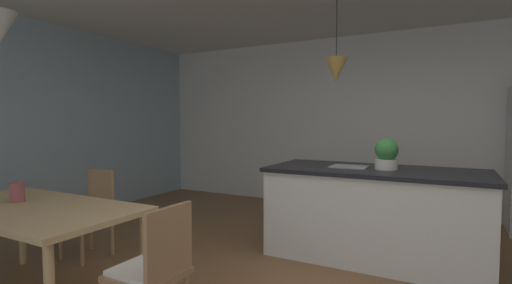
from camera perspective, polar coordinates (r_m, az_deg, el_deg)
The scene contains 9 objects.
wall_back_kitchen at distance 5.89m, azimuth 20.47°, elevation 2.83°, with size 10.00×0.12×2.70m, color silver.
window_wall_left_glazing at distance 5.48m, azimuth -33.97°, elevation 2.47°, with size 0.06×8.40×2.70m, color #9EB7C6.
dining_table at distance 3.33m, azimuth -31.62°, elevation -9.63°, with size 1.75×0.90×0.72m.
chair_far_left at distance 4.14m, azimuth -24.38°, elevation -9.57°, with size 0.41×0.41×0.87m.
chair_kitchen_end at distance 2.44m, azimuth -15.70°, elevation -18.48°, with size 0.41×0.41×0.87m.
kitchen_island at distance 3.91m, azimuth 17.93°, elevation -10.37°, with size 2.08×0.97×0.91m.
pendant_over_island_main at distance 3.93m, azimuth 12.38°, elevation 10.95°, with size 0.23×0.23×0.92m.
potted_plant_on_island at distance 3.80m, azimuth 19.66°, elevation -1.76°, with size 0.22×0.22×0.31m.
vase_on_dining_table at distance 3.53m, azimuth -33.19°, elevation -6.54°, with size 0.11×0.11×0.16m.
Camera 1 is at (0.78, -2.58, 1.37)m, focal length 25.67 mm.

